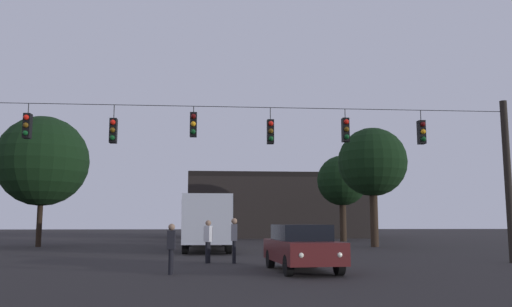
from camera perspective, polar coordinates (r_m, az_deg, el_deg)
The scene contains 12 objects.
ground_plane at distance 31.24m, azimuth -2.88°, elevation -10.50°, with size 168.00×168.00×0.00m, color black.
overhead_signal_span at distance 19.99m, azimuth -2.17°, elevation -0.65°, with size 21.94×0.44×6.54m.
city_bus at distance 30.88m, azimuth -5.42°, elevation -7.05°, with size 2.71×11.04×3.00m.
car_near_right at distance 17.34m, azimuth 5.08°, elevation -10.22°, with size 2.15×4.45×1.52m.
car_far_left at distance 41.99m, azimuth -6.35°, elevation -8.62°, with size 1.86×4.36×1.52m.
pedestrian_crossing_left at distance 16.47m, azimuth -9.34°, elevation -10.04°, with size 0.25×0.37×1.55m.
pedestrian_crossing_center at distance 20.73m, azimuth -5.32°, elevation -9.36°, with size 0.36×0.42×1.68m.
pedestrian_crossing_right at distance 20.62m, azimuth -2.43°, elevation -9.25°, with size 0.25×0.36×1.76m.
corner_building at distance 56.84m, azimuth 1.87°, elevation -5.91°, with size 17.88×13.40×6.49m.
tree_left_silhouette at distance 44.18m, azimuth 9.50°, elevation -3.02°, with size 4.22×4.22×7.19m.
tree_behind_building at distance 37.10m, azimuth -22.49°, elevation -0.77°, with size 5.97×5.97×8.62m.
tree_right_far at distance 34.96m, azimuth 12.74°, elevation -0.97°, with size 4.53×4.53×7.81m.
Camera 1 is at (-0.97, -6.68, 1.61)m, focal length 36.22 mm.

